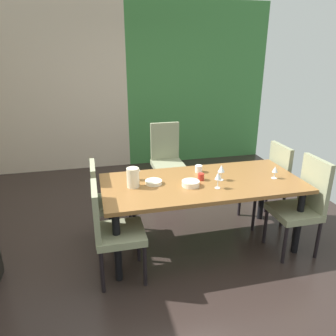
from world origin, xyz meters
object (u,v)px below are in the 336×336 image
dining_table (202,188)px  chair_left_far (107,198)px  chair_head_far (167,156)px  serving_bowl_near_window (191,183)px  chair_right_near (302,202)px  wine_glass_right (275,170)px  wine_glass_near_shelf (221,169)px  cup_west (201,177)px  chair_right_far (269,180)px  cup_south (136,176)px  wine_glass_front (218,176)px  cup_left (199,169)px  chair_left_near (111,228)px  pitcher_rear (133,177)px  serving_bowl_corner (154,182)px

dining_table → chair_left_far: bearing=161.5°
chair_head_far → serving_bowl_near_window: (-0.12, -1.53, 0.22)m
dining_table → chair_right_near: size_ratio=2.02×
chair_head_far → wine_glass_right: bearing=117.7°
wine_glass_near_shelf → serving_bowl_near_window: bearing=-168.3°
serving_bowl_near_window → cup_west: bearing=39.7°
chair_right_far → cup_south: bearing=94.3°
wine_glass_front → cup_left: size_ratio=2.10×
wine_glass_near_shelf → serving_bowl_near_window: size_ratio=0.93×
chair_left_near → cup_south: bearing=149.6°
chair_right_far → cup_south: (-1.64, -0.12, 0.26)m
cup_west → pitcher_rear: bearing=-179.2°
chair_right_far → chair_left_near: bearing=108.4°
chair_left_near → serving_bowl_near_window: (0.82, 0.24, 0.25)m
chair_left_far → pitcher_rear: pitcher_rear is taller
chair_head_far → cup_south: 1.41m
serving_bowl_near_window → cup_south: cup_south is taller
chair_right_near → cup_west: chair_right_near is taller
wine_glass_right → serving_bowl_corner: wine_glass_right is taller
wine_glass_near_shelf → pitcher_rear: size_ratio=0.83×
chair_right_far → pitcher_rear: chair_right_far is taller
chair_right_far → cup_south: 1.67m
cup_west → chair_right_near: bearing=-20.4°
dining_table → serving_bowl_near_window: bearing=-151.6°
wine_glass_front → chair_right_far: bearing=30.4°
wine_glass_front → cup_left: wine_glass_front is taller
chair_left_far → dining_table: bearing=71.5°
chair_right_far → chair_head_far: chair_head_far is taller
serving_bowl_corner → wine_glass_near_shelf: bearing=-5.4°
cup_south → chair_right_far: bearing=4.3°
dining_table → chair_head_far: size_ratio=1.98×
chair_right_near → pitcher_rear: size_ratio=5.14×
chair_left_near → wine_glass_right: chair_left_near is taller
chair_left_far → wine_glass_near_shelf: (1.17, -0.34, 0.36)m
chair_head_far → wine_glass_near_shelf: 1.50m
chair_left_near → wine_glass_right: 1.79m
cup_left → pitcher_rear: size_ratio=0.40×
chair_left_far → cup_west: 1.05m
wine_glass_front → chair_left_far: bearing=153.8°
wine_glass_front → cup_south: (-0.75, 0.40, -0.08)m
chair_head_far → cup_south: bearing=63.2°
chair_left_far → wine_glass_front: size_ratio=5.46×
chair_right_far → chair_right_near: bearing=-179.6°
wine_glass_near_shelf → serving_bowl_corner: (-0.70, 0.07, -0.11)m
chair_right_near → serving_bowl_corner: 1.55m
serving_bowl_near_window → chair_left_near: bearing=-163.6°
serving_bowl_near_window → cup_south: bearing=150.9°
cup_south → chair_right_near: bearing=-17.7°
wine_glass_right → cup_west: wine_glass_right is taller
chair_right_near → cup_south: chair_right_near is taller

